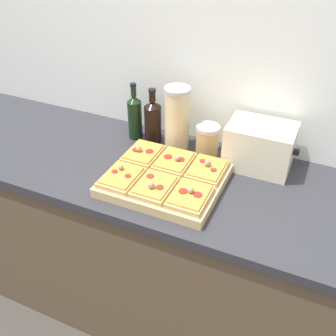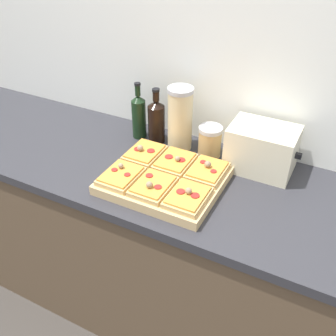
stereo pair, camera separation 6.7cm
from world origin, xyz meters
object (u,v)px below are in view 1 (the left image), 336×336
(wine_bottle, at_px, (153,121))
(grain_jar_tall, at_px, (177,118))
(toaster_oven, at_px, (260,146))
(cutting_board, at_px, (165,180))
(olive_oil_bottle, at_px, (135,116))
(grain_jar_short, at_px, (207,140))

(wine_bottle, bearing_deg, grain_jar_tall, 0.00)
(grain_jar_tall, height_order, toaster_oven, grain_jar_tall)
(wine_bottle, bearing_deg, toaster_oven, -0.10)
(wine_bottle, height_order, toaster_oven, wine_bottle)
(cutting_board, height_order, grain_jar_tall, grain_jar_tall)
(olive_oil_bottle, bearing_deg, wine_bottle, 0.00)
(wine_bottle, distance_m, toaster_oven, 0.50)
(wine_bottle, xyz_separation_m, grain_jar_short, (0.27, 0.00, -0.04))
(cutting_board, distance_m, toaster_oven, 0.42)
(grain_jar_short, distance_m, toaster_oven, 0.23)
(grain_jar_short, relative_size, toaster_oven, 0.47)
(toaster_oven, bearing_deg, wine_bottle, 179.90)
(olive_oil_bottle, xyz_separation_m, grain_jar_short, (0.36, 0.00, -0.04))
(olive_oil_bottle, distance_m, wine_bottle, 0.09)
(cutting_board, distance_m, olive_oil_bottle, 0.41)
(grain_jar_tall, xyz_separation_m, grain_jar_short, (0.15, 0.00, -0.08))
(cutting_board, bearing_deg, wine_bottle, 123.90)
(wine_bottle, relative_size, grain_jar_short, 1.88)
(grain_jar_short, bearing_deg, toaster_oven, -0.21)
(olive_oil_bottle, height_order, wine_bottle, olive_oil_bottle)
(cutting_board, relative_size, toaster_oven, 1.53)
(cutting_board, xyz_separation_m, grain_jar_short, (0.08, 0.28, 0.05))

